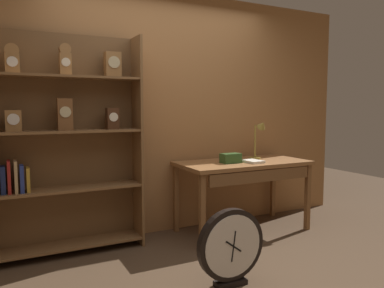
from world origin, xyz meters
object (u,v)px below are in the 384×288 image
(bookshelf, at_px, (63,144))
(workbench, at_px, (244,169))
(toolbox_small, at_px, (231,158))
(round_clock_large, at_px, (231,247))
(desk_lamp, at_px, (259,136))
(open_repair_manual, at_px, (253,161))

(bookshelf, bearing_deg, workbench, -7.40)
(toolbox_small, bearing_deg, round_clock_large, -122.31)
(round_clock_large, bearing_deg, bookshelf, 129.34)
(desk_lamp, height_order, round_clock_large, desk_lamp)
(workbench, height_order, desk_lamp, desk_lamp)
(bookshelf, xyz_separation_m, desk_lamp, (2.12, -0.15, 0.01))
(workbench, bearing_deg, bookshelf, 172.60)
(desk_lamp, distance_m, toolbox_small, 0.51)
(bookshelf, relative_size, toolbox_small, 9.95)
(open_repair_manual, xyz_separation_m, round_clock_large, (-0.86, -0.92, -0.48))
(open_repair_manual, relative_size, round_clock_large, 0.37)
(desk_lamp, height_order, toolbox_small, desk_lamp)
(toolbox_small, relative_size, round_clock_large, 0.34)
(bookshelf, xyz_separation_m, open_repair_manual, (1.89, -0.34, -0.24))
(desk_lamp, distance_m, round_clock_large, 1.72)
(desk_lamp, bearing_deg, bookshelf, 176.04)
(toolbox_small, xyz_separation_m, open_repair_manual, (0.23, -0.08, -0.04))
(open_repair_manual, bearing_deg, toolbox_small, 155.88)
(bookshelf, xyz_separation_m, workbench, (1.85, -0.24, -0.34))
(toolbox_small, height_order, open_repair_manual, toolbox_small)
(desk_lamp, distance_m, open_repair_manual, 0.39)
(workbench, bearing_deg, toolbox_small, -175.03)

